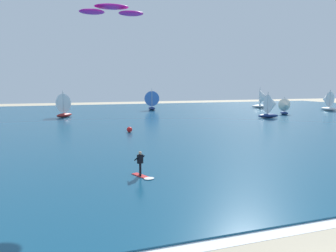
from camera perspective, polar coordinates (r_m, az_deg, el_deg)
ocean at (r=57.08m, az=-9.91°, el=1.02°), size 160.00×90.00×0.10m
shoreline_foam at (r=14.91m, az=13.28°, el=-17.20°), size 74.56×2.30×0.01m
kitesurfer at (r=21.67m, az=-4.59°, el=-7.27°), size 1.24×2.02×1.67m
kite at (r=25.52m, az=-9.86°, el=19.36°), size 4.81×2.08×0.71m
sailboat_far_right at (r=70.27m, az=19.87°, el=3.24°), size 2.81×3.20×3.61m
sailboat_trailing at (r=85.21m, az=26.04°, el=3.97°), size 3.78×4.35×4.93m
sailboat_outermost at (r=64.21m, az=-17.44°, el=3.53°), size 4.19×4.38×4.88m
sailboat_mid_right at (r=88.18m, az=16.31°, el=4.61°), size 4.74×4.22×5.29m
sailboat_anchored_offshore at (r=78.94m, az=-2.94°, el=4.54°), size 3.75×4.39×5.07m
sailboat_far_left at (r=62.56m, az=17.66°, el=3.36°), size 4.12×3.55×4.72m
marker_buoy at (r=41.72m, az=-6.76°, el=-0.63°), size 0.70×0.70×0.70m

